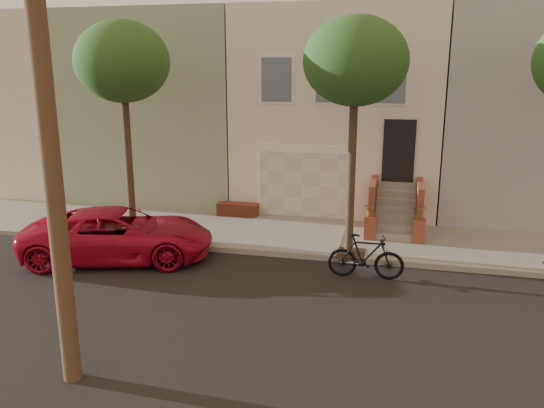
# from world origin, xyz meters

# --- Properties ---
(ground) EXTENTS (90.00, 90.00, 0.00)m
(ground) POSITION_xyz_m (0.00, 0.00, 0.00)
(ground) COLOR black
(ground) RESTS_ON ground
(sidewalk) EXTENTS (40.00, 3.70, 0.15)m
(sidewalk) POSITION_xyz_m (0.00, 5.35, 0.07)
(sidewalk) COLOR gray
(sidewalk) RESTS_ON ground
(house_row) EXTENTS (33.10, 11.70, 7.00)m
(house_row) POSITION_xyz_m (0.00, 11.19, 3.64)
(house_row) COLOR beige
(house_row) RESTS_ON sidewalk
(tree_left) EXTENTS (2.70, 2.57, 6.30)m
(tree_left) POSITION_xyz_m (-5.50, 3.90, 5.26)
(tree_left) COLOR #2D2116
(tree_left) RESTS_ON sidewalk
(tree_mid) EXTENTS (2.70, 2.57, 6.30)m
(tree_mid) POSITION_xyz_m (1.00, 3.90, 5.26)
(tree_mid) COLOR #2D2116
(tree_mid) RESTS_ON sidewalk
(pickup_truck) EXTENTS (5.52, 3.66, 1.41)m
(pickup_truck) POSITION_xyz_m (-5.13, 2.39, 0.70)
(pickup_truck) COLOR #B00D29
(pickup_truck) RESTS_ON ground
(motorcycle) EXTENTS (1.90, 0.56, 1.14)m
(motorcycle) POSITION_xyz_m (1.55, 2.53, 0.57)
(motorcycle) COLOR black
(motorcycle) RESTS_ON ground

